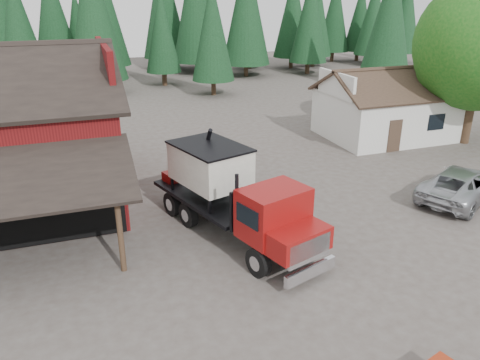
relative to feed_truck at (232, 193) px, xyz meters
name	(u,v)px	position (x,y,z in m)	size (l,w,h in m)	color
ground	(294,272)	(1.16, -3.28, -1.85)	(120.00, 120.00, 0.00)	#483F39
farmhouse	(386,112)	(14.16, 9.71, -0.18)	(8.60, 6.42, 4.65)	silver
conifer_backdrop	(133,78)	(1.16, 38.72, -1.85)	(76.00, 16.00, 16.00)	black
near_pine_b	(212,30)	(7.16, 26.72, 4.04)	(3.96, 3.96, 10.40)	#382619
near_pine_c	(390,17)	(23.16, 22.72, 5.04)	(4.84, 4.84, 12.40)	#382619
near_pine_d	(93,12)	(-2.84, 30.72, 5.55)	(5.28, 5.28, 13.40)	#382619
feed_truck	(232,193)	(0.00, 0.00, 0.00)	(4.86, 9.05, 3.95)	black
silver_car	(461,184)	(11.21, -0.28, -1.10)	(2.50, 5.42, 1.51)	#ABAEB3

